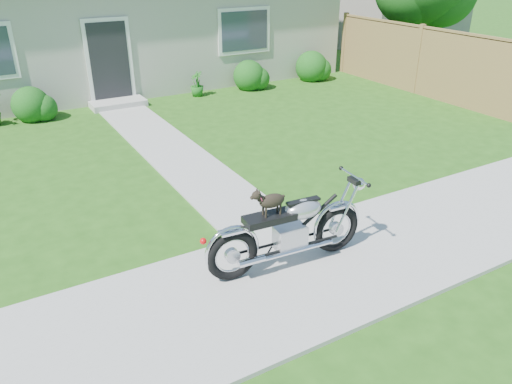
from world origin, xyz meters
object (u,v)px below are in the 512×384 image
(house, at_px, (127,6))
(potted_plant_right, at_px, (197,84))
(fence, at_px, (418,60))
(motorcycle_with_dog, at_px, (290,229))

(house, relative_size, potted_plant_right, 18.18)
(fence, height_order, motorcycle_with_dog, fence)
(fence, bearing_deg, motorcycle_with_dog, -145.26)
(house, relative_size, motorcycle_with_dog, 5.67)
(fence, distance_m, motorcycle_with_dog, 9.72)
(fence, xyz_separation_m, motorcycle_with_dog, (-7.98, -5.53, -0.40))
(house, relative_size, fence, 1.90)
(house, xyz_separation_m, fence, (6.30, -6.24, -1.22))
(house, height_order, motorcycle_with_dog, house)
(house, bearing_deg, fence, -44.74)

